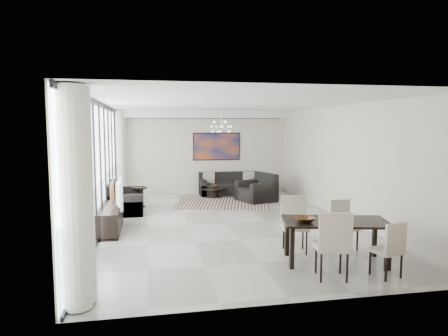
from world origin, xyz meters
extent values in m
cube|color=#A8A39B|center=(0.00, 0.00, 0.01)|extent=(6.00, 9.00, 0.02)
cube|color=white|center=(0.00, 0.00, 2.89)|extent=(6.00, 9.00, 0.02)
cube|color=beige|center=(0.00, 4.49, 1.45)|extent=(6.00, 0.02, 2.90)
cube|color=beige|center=(0.00, -4.49, 1.45)|extent=(6.00, 0.02, 2.90)
cube|color=beige|center=(2.99, 0.00, 1.45)|extent=(0.02, 9.00, 2.90)
cube|color=white|center=(-2.98, 0.00, 1.45)|extent=(0.01, 8.95, 2.85)
cube|color=black|center=(-2.94, 0.00, 2.85)|extent=(0.04, 8.95, 0.10)
cube|color=black|center=(-2.94, 0.00, 0.03)|extent=(0.04, 8.95, 0.06)
cube|color=black|center=(-2.94, -4.00, 1.45)|extent=(0.04, 0.05, 2.88)
cube|color=black|center=(-2.94, -3.00, 1.45)|extent=(0.04, 0.05, 2.88)
cube|color=black|center=(-2.94, -2.00, 1.45)|extent=(0.04, 0.05, 2.88)
cube|color=black|center=(-2.94, -1.00, 1.45)|extent=(0.04, 0.05, 2.88)
cube|color=black|center=(-2.94, 0.00, 1.45)|extent=(0.04, 0.05, 2.88)
cube|color=black|center=(-2.94, 1.00, 1.45)|extent=(0.04, 0.05, 2.88)
cube|color=black|center=(-2.94, 2.00, 1.45)|extent=(0.04, 0.05, 2.88)
cube|color=black|center=(-2.94, 3.00, 1.45)|extent=(0.04, 0.05, 2.88)
cube|color=black|center=(-2.94, 4.00, 1.45)|extent=(0.04, 0.05, 2.88)
cylinder|color=silver|center=(-2.80, -4.15, 1.45)|extent=(0.36, 0.36, 2.85)
cylinder|color=silver|center=(-2.80, 4.15, 1.45)|extent=(0.36, 0.36, 2.85)
cube|color=white|center=(0.00, 4.30, 2.77)|extent=(5.98, 0.40, 0.26)
cube|color=#B24E18|center=(0.50, 4.47, 1.65)|extent=(1.68, 0.04, 0.98)
cylinder|color=silver|center=(0.30, 2.50, 2.62)|extent=(0.02, 0.02, 0.55)
sphere|color=silver|center=(0.30, 2.50, 2.35)|extent=(0.12, 0.12, 0.12)
cube|color=black|center=(0.38, 2.60, 0.01)|extent=(3.21, 2.75, 0.01)
cylinder|color=black|center=(0.25, 3.70, 0.29)|extent=(0.89, 0.89, 0.04)
cylinder|color=black|center=(0.25, 3.70, 0.14)|extent=(0.39, 0.39, 0.28)
cylinder|color=black|center=(0.25, 3.70, 0.01)|extent=(0.62, 0.62, 0.03)
imported|color=brown|center=(0.28, 3.67, 0.35)|extent=(0.30, 0.30, 0.08)
cube|color=black|center=(0.89, 4.02, 0.19)|extent=(2.10, 0.86, 0.38)
cube|color=black|center=(0.89, 4.36, 0.57)|extent=(2.10, 0.17, 0.38)
cube|color=black|center=(-0.07, 4.02, 0.28)|extent=(0.17, 0.86, 0.55)
cube|color=black|center=(1.85, 4.02, 0.28)|extent=(0.17, 0.86, 0.55)
cube|color=black|center=(-2.50, 1.87, 0.20)|extent=(0.92, 1.64, 0.41)
cube|color=black|center=(-2.87, 1.87, 0.61)|extent=(0.18, 1.64, 0.41)
cube|color=black|center=(-2.50, 1.14, 0.30)|extent=(0.92, 0.18, 0.59)
cube|color=black|center=(-2.50, 2.59, 0.30)|extent=(0.92, 0.18, 0.59)
cube|color=black|center=(1.46, 2.68, 0.22)|extent=(1.28, 1.31, 0.43)
cube|color=black|center=(1.83, 2.82, 0.65)|extent=(0.55, 1.03, 0.43)
cube|color=black|center=(1.31, 3.07, 0.31)|extent=(0.98, 0.53, 0.63)
cube|color=black|center=(1.61, 2.29, 0.31)|extent=(0.98, 0.53, 0.63)
cylinder|color=black|center=(-2.14, 2.46, 0.57)|extent=(0.43, 0.43, 0.04)
cylinder|color=black|center=(-2.14, 2.46, 0.28)|extent=(0.06, 0.06, 0.53)
cylinder|color=black|center=(-2.14, 2.46, 0.02)|extent=(0.30, 0.30, 0.03)
cube|color=black|center=(-2.76, -0.20, 0.27)|extent=(0.49, 1.75, 0.55)
imported|color=gray|center=(-2.60, -0.23, 0.87)|extent=(0.22, 1.14, 0.65)
cube|color=black|center=(1.29, -3.10, 0.72)|extent=(1.94, 1.27, 0.04)
cube|color=black|center=(0.44, -3.26, 0.35)|extent=(0.07, 0.07, 0.70)
cube|color=black|center=(0.59, -2.59, 0.35)|extent=(0.07, 0.07, 0.70)
cube|color=black|center=(1.99, -3.61, 0.35)|extent=(0.07, 0.07, 0.70)
cube|color=black|center=(2.14, -2.94, 0.35)|extent=(0.07, 0.07, 0.70)
cube|color=beige|center=(0.90, -3.75, 0.50)|extent=(0.59, 0.59, 0.07)
cube|color=beige|center=(0.86, -3.97, 0.78)|extent=(0.50, 0.16, 0.61)
cylinder|color=black|center=(0.75, -3.52, 0.23)|extent=(0.04, 0.04, 0.47)
cylinder|color=black|center=(1.05, -3.99, 0.23)|extent=(0.04, 0.04, 0.47)
cube|color=beige|center=(1.78, -3.85, 0.41)|extent=(0.50, 0.50, 0.05)
cube|color=beige|center=(1.82, -4.02, 0.65)|extent=(0.41, 0.14, 0.50)
cylinder|color=black|center=(1.58, -3.73, 0.19)|extent=(0.04, 0.04, 0.39)
cylinder|color=black|center=(1.98, -3.97, 0.19)|extent=(0.04, 0.04, 0.39)
cube|color=beige|center=(0.81, -2.41, 0.48)|extent=(0.56, 0.56, 0.06)
cube|color=beige|center=(0.86, -2.21, 0.75)|extent=(0.48, 0.15, 0.58)
cylinder|color=black|center=(0.96, -2.63, 0.22)|extent=(0.04, 0.04, 0.45)
cylinder|color=black|center=(0.67, -2.19, 0.22)|extent=(0.04, 0.04, 0.45)
cube|color=beige|center=(1.81, -2.43, 0.43)|extent=(0.47, 0.47, 0.06)
cube|color=beige|center=(1.80, -2.25, 0.67)|extent=(0.43, 0.09, 0.52)
cylinder|color=black|center=(2.00, -2.58, 0.20)|extent=(0.04, 0.04, 0.40)
cylinder|color=black|center=(1.63, -2.28, 0.20)|extent=(0.04, 0.04, 0.40)
imported|color=brown|center=(0.73, -3.10, 0.78)|extent=(0.34, 0.34, 0.08)
camera|label=1|loc=(-1.86, -9.37, 2.36)|focal=32.00mm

